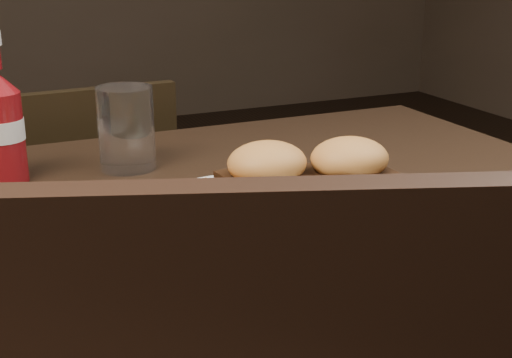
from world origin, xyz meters
name	(u,v)px	position (x,y,z in m)	size (l,w,h in m)	color
dining_table	(167,240)	(0.00, 0.00, 0.73)	(1.20, 0.80, 0.04)	black
chair_far	(74,259)	(-0.01, 0.65, 0.43)	(0.36, 0.36, 0.03)	black
plate	(260,219)	(0.10, -0.04, 0.76)	(0.31, 0.31, 0.01)	white
sandwich_half_a	(267,203)	(0.11, -0.04, 0.77)	(0.08, 0.08, 0.02)	beige
sandwich_half_b	(348,198)	(0.20, -0.06, 0.77)	(0.08, 0.08, 0.02)	#F1E6BF
fries_pile	(206,205)	(0.03, -0.04, 0.78)	(0.10, 0.10, 0.04)	#C77123
ketchup_bottle	(1,138)	(-0.15, 0.23, 0.81)	(0.06, 0.06, 0.12)	maroon
tumbler	(126,130)	(0.01, 0.22, 0.81)	(0.08, 0.08, 0.12)	white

